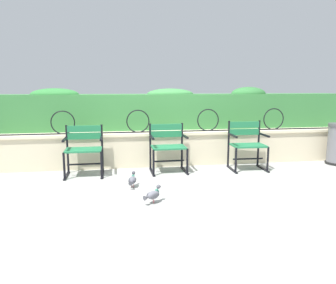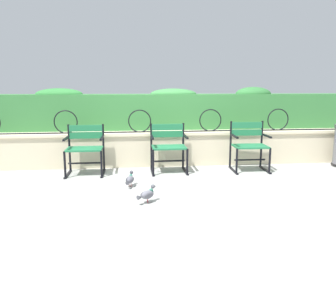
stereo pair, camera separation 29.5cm
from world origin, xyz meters
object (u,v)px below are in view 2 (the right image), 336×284
at_px(park_chair_centre, 168,145).
at_px(park_chair_right, 249,144).
at_px(park_chair_left, 85,147).
at_px(pigeon_near_chairs, 147,194).
at_px(pigeon_far_side, 130,179).

bearing_deg(park_chair_centre, park_chair_right, -2.36).
relative_size(park_chair_left, park_chair_centre, 1.00).
height_order(park_chair_left, pigeon_near_chairs, park_chair_left).
height_order(pigeon_near_chairs, pigeon_far_side, same).
bearing_deg(park_chair_right, park_chair_centre, 177.64).
height_order(park_chair_left, pigeon_far_side, park_chair_left).
xyz_separation_m(park_chair_left, pigeon_far_side, (0.75, -0.84, -0.35)).
relative_size(park_chair_right, pigeon_near_chairs, 3.40).
distance_m(park_chair_centre, pigeon_near_chairs, 1.65).
distance_m(park_chair_centre, pigeon_far_side, 1.13).
bearing_deg(pigeon_near_chairs, pigeon_far_side, 107.71).
bearing_deg(pigeon_far_side, pigeon_near_chairs, -72.29).
bearing_deg(park_chair_left, pigeon_far_side, -47.95).
xyz_separation_m(pigeon_near_chairs, pigeon_far_side, (-0.23, 0.71, 0.00)).
height_order(park_chair_right, pigeon_far_side, park_chair_right).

